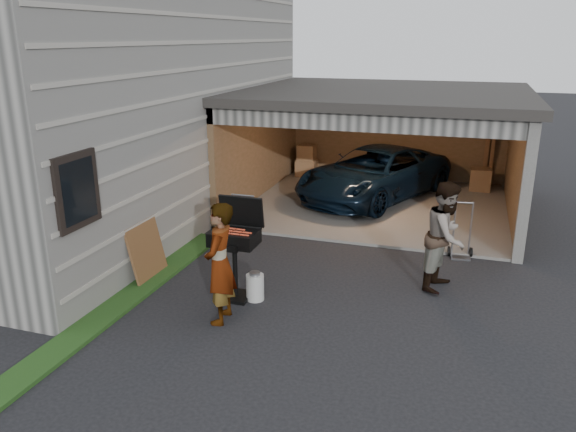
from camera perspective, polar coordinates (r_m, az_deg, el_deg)
name	(u,v)px	position (r m, az deg, el deg)	size (l,w,h in m)	color
ground	(260,316)	(8.81, -2.88, -10.09)	(80.00, 80.00, 0.00)	black
house	(81,97)	(14.36, -20.32, 11.29)	(7.00, 11.00, 5.50)	#474744
groundcover_strip	(96,322)	(9.03, -18.93, -10.15)	(0.50, 8.00, 0.06)	#193814
garage	(384,130)	(14.37, 9.74, 8.58)	(6.80, 6.30, 2.90)	#605E59
minivan	(374,176)	(14.74, 8.77, 4.06)	(2.19, 4.75, 1.32)	black
woman	(220,264)	(8.34, -6.94, -4.82)	(0.68, 0.44, 1.86)	silver
man	(446,236)	(9.74, 15.76, -1.97)	(0.91, 0.71, 1.86)	#50331F
bbq_grill	(235,241)	(9.04, -5.38, -2.52)	(0.75, 0.65, 1.66)	black
propane_tank	(255,287)	(9.22, -3.36, -7.23)	(0.29, 0.29, 0.44)	silver
plywood_panel	(147,251)	(10.19, -14.18, -3.44)	(0.04, 0.94, 1.05)	brown
hand_truck	(461,247)	(11.41, 17.14, -3.00)	(0.48, 0.39, 1.12)	slate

